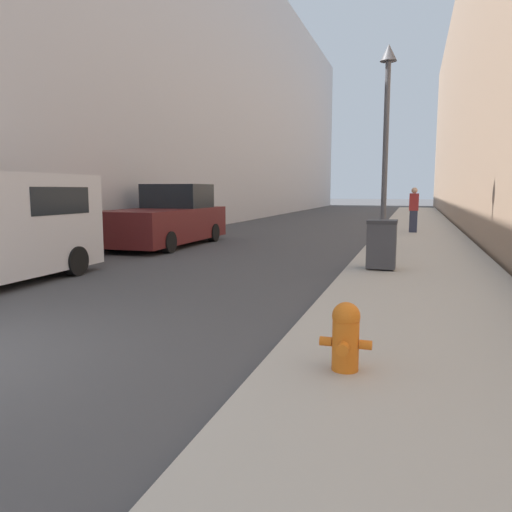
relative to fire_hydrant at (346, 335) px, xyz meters
The scene contains 7 objects.
sidewalk_right 16.87m from the fire_hydrant, 87.17° to the left, with size 3.33×60.00×0.12m.
building_left_glass 29.94m from the fire_hydrant, 121.08° to the left, with size 12.00×60.00×15.75m.
fire_hydrant is the anchor object (origin of this frame).
trash_bin 6.47m from the fire_hydrant, 90.61° to the left, with size 0.63×0.65×1.07m.
lamppost 10.38m from the fire_hydrant, 91.45° to the left, with size 0.45×0.45×5.64m.
pickup_truck 12.61m from the fire_hydrant, 125.19° to the left, with size 2.26×5.53×2.04m.
pedestrian_on_sidewalk 16.67m from the fire_hydrant, 88.07° to the left, with size 0.37×0.24×1.82m.
Camera 1 is at (5.19, -3.50, 1.85)m, focal length 35.00 mm.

